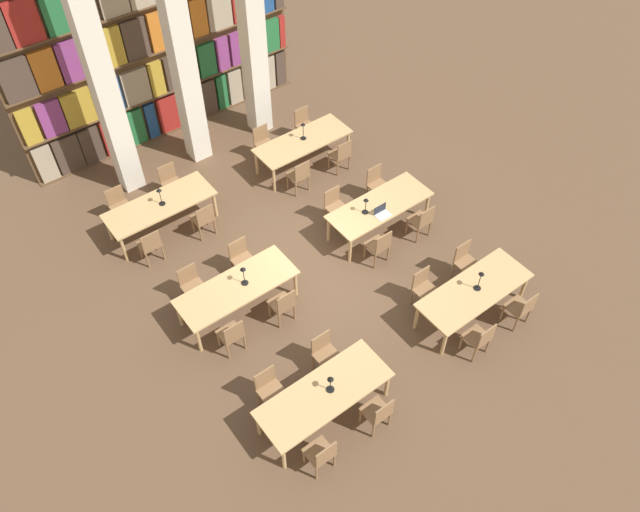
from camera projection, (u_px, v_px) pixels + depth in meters
ground_plane at (312, 268)px, 13.02m from camera, size 40.00×40.00×0.00m
bookshelf_bank at (153, 33)px, 14.18m from camera, size 7.17×0.35×5.50m
pillar_left at (99, 72)px, 12.50m from camera, size 0.47×0.47×6.00m
pillar_center at (179, 43)px, 13.22m from camera, size 0.47×0.47×6.00m
pillar_right at (251, 18)px, 13.95m from camera, size 0.47×0.47×6.00m
reading_table_0 at (324, 395)px, 10.35m from camera, size 2.35×0.90×0.72m
chair_0 at (321, 454)px, 9.84m from camera, size 0.42×0.40×0.90m
chair_1 at (269, 388)px, 10.61m from camera, size 0.42×0.40×0.90m
chair_2 at (378, 412)px, 10.31m from camera, size 0.42×0.40×0.90m
chair_3 at (325, 352)px, 11.08m from camera, size 0.42×0.40×0.90m
desk_lamp_0 at (330, 382)px, 10.14m from camera, size 0.14×0.14×0.40m
reading_table_1 at (474, 292)px, 11.78m from camera, size 2.35×0.90×0.72m
chair_4 at (480, 338)px, 11.29m from camera, size 0.42×0.40×0.90m
chair_5 at (424, 288)px, 12.06m from camera, size 0.42×0.40×0.90m
chair_6 at (521, 308)px, 11.74m from camera, size 0.42×0.40×0.90m
chair_7 at (465, 261)px, 12.51m from camera, size 0.42×0.40×0.90m
desk_lamp_1 at (481, 277)px, 11.50m from camera, size 0.14×0.14×0.48m
reading_table_2 at (237, 289)px, 11.83m from camera, size 2.35×0.90×0.72m
chair_8 at (232, 334)px, 11.34m from camera, size 0.42×0.40×0.90m
chair_9 at (192, 284)px, 12.11m from camera, size 0.42×0.40×0.90m
chair_10 at (283, 304)px, 11.79m from camera, size 0.42×0.40×0.90m
chair_11 at (242, 258)px, 12.56m from camera, size 0.42×0.40×0.90m
desk_lamp_2 at (243, 273)px, 11.60m from camera, size 0.14×0.14×0.47m
reading_table_3 at (380, 207)px, 13.30m from camera, size 2.35×0.90×0.72m
chair_12 at (379, 245)px, 12.78m from camera, size 0.42×0.40×0.90m
chair_13 at (335, 206)px, 13.55m from camera, size 0.42×0.40×0.90m
chair_14 at (422, 220)px, 13.26m from camera, size 0.42×0.40×0.90m
chair_15 at (377, 183)px, 14.03m from camera, size 0.42×0.40×0.90m
desk_lamp_3 at (366, 203)px, 12.89m from camera, size 0.14×0.14×0.41m
laptop at (382, 213)px, 13.02m from camera, size 0.32×0.22×0.21m
reading_table_4 at (160, 206)px, 13.32m from camera, size 2.35×0.90×0.72m
chair_16 at (150, 245)px, 12.80m from camera, size 0.42×0.40×0.90m
chair_17 at (119, 205)px, 13.57m from camera, size 0.42×0.40×0.90m
chair_18 at (204, 218)px, 13.30m from camera, size 0.42×0.40×0.90m
chair_19 at (171, 182)px, 14.07m from camera, size 0.42×0.40×0.90m
desk_lamp_4 at (160, 194)px, 13.04m from camera, size 0.14×0.14×0.44m
reading_table_5 at (303, 143)px, 14.74m from camera, size 2.35×0.90×0.72m
chair_20 at (299, 175)px, 14.22m from camera, size 0.42×0.40×0.90m
chair_21 at (264, 143)px, 14.99m from camera, size 0.42×0.40×0.90m
chair_22 at (341, 154)px, 14.71m from camera, size 0.42×0.40×0.90m
chair_23 at (304, 124)px, 15.48m from camera, size 0.42×0.40×0.90m
desk_lamp_5 at (303, 128)px, 14.50m from camera, size 0.14×0.14×0.46m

